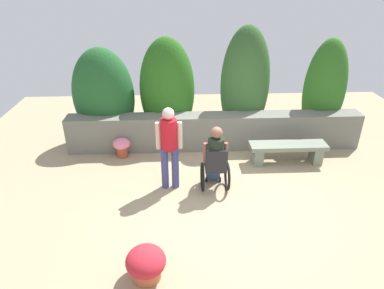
{
  "coord_description": "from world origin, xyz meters",
  "views": [
    {
      "loc": [
        -0.86,
        -5.1,
        3.81
      ],
      "look_at": [
        -0.6,
        0.61,
        0.85
      ],
      "focal_mm": 31.65,
      "sensor_mm": 36.0,
      "label": 1
    }
  ],
  "objects_px": {
    "flower_pot_terracotta_by_wall": "(146,264)",
    "flower_pot_purple_near": "(122,146)",
    "stone_bench": "(288,150)",
    "person_standing_companion": "(169,144)",
    "person_in_wheelchair": "(215,160)"
  },
  "relations": [
    {
      "from": "person_in_wheelchair",
      "to": "flower_pot_purple_near",
      "type": "height_order",
      "value": "person_in_wheelchair"
    },
    {
      "from": "flower_pot_purple_near",
      "to": "person_standing_companion",
      "type": "bearing_deg",
      "value": -48.67
    },
    {
      "from": "stone_bench",
      "to": "person_in_wheelchair",
      "type": "bearing_deg",
      "value": -153.43
    },
    {
      "from": "person_standing_companion",
      "to": "flower_pot_purple_near",
      "type": "xyz_separation_m",
      "value": [
        -1.11,
        1.26,
        -0.68
      ]
    },
    {
      "from": "person_in_wheelchair",
      "to": "flower_pot_purple_near",
      "type": "distance_m",
      "value": 2.4
    },
    {
      "from": "person_in_wheelchair",
      "to": "flower_pot_terracotta_by_wall",
      "type": "height_order",
      "value": "person_in_wheelchair"
    },
    {
      "from": "flower_pot_purple_near",
      "to": "flower_pot_terracotta_by_wall",
      "type": "distance_m",
      "value": 3.56
    },
    {
      "from": "flower_pot_terracotta_by_wall",
      "to": "flower_pot_purple_near",
      "type": "bearing_deg",
      "value": 103.12
    },
    {
      "from": "person_in_wheelchair",
      "to": "person_standing_companion",
      "type": "height_order",
      "value": "person_standing_companion"
    },
    {
      "from": "stone_bench",
      "to": "flower_pot_purple_near",
      "type": "distance_m",
      "value": 3.68
    },
    {
      "from": "flower_pot_terracotta_by_wall",
      "to": "person_in_wheelchair",
      "type": "bearing_deg",
      "value": 61.41
    },
    {
      "from": "person_in_wheelchair",
      "to": "person_standing_companion",
      "type": "bearing_deg",
      "value": 173.42
    },
    {
      "from": "flower_pot_purple_near",
      "to": "flower_pot_terracotta_by_wall",
      "type": "relative_size",
      "value": 0.82
    },
    {
      "from": "person_standing_companion",
      "to": "stone_bench",
      "type": "bearing_deg",
      "value": 20.26
    },
    {
      "from": "person_standing_companion",
      "to": "flower_pot_terracotta_by_wall",
      "type": "xyz_separation_m",
      "value": [
        -0.3,
        -2.2,
        -0.7
      ]
    }
  ]
}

